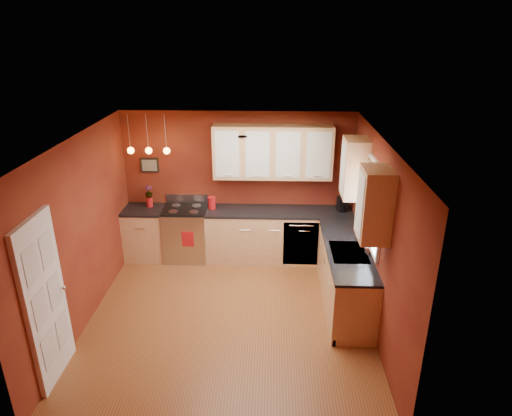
{
  "coord_description": "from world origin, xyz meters",
  "views": [
    {
      "loc": [
        0.58,
        -5.5,
        3.98
      ],
      "look_at": [
        0.35,
        1.0,
        1.31
      ],
      "focal_mm": 32.0,
      "sensor_mm": 36.0,
      "label": 1
    }
  ],
  "objects_px": {
    "gas_range": "(186,233)",
    "sink": "(349,253)",
    "red_canister": "(212,203)",
    "soap_pump": "(366,248)",
    "coffee_maker": "(343,205)"
  },
  "relations": [
    {
      "from": "red_canister",
      "to": "soap_pump",
      "type": "distance_m",
      "value": 2.87
    },
    {
      "from": "sink",
      "to": "red_canister",
      "type": "xyz_separation_m",
      "value": [
        -2.15,
        1.55,
        0.13
      ]
    },
    {
      "from": "red_canister",
      "to": "coffee_maker",
      "type": "xyz_separation_m",
      "value": [
        2.27,
        -0.02,
        0.01
      ]
    },
    {
      "from": "gas_range",
      "to": "soap_pump",
      "type": "xyz_separation_m",
      "value": [
        2.85,
        -1.55,
        0.55
      ]
    },
    {
      "from": "gas_range",
      "to": "sink",
      "type": "bearing_deg",
      "value": -29.78
    },
    {
      "from": "gas_range",
      "to": "red_canister",
      "type": "relative_size",
      "value": 5.16
    },
    {
      "from": "sink",
      "to": "coffee_maker",
      "type": "height_order",
      "value": "sink"
    },
    {
      "from": "coffee_maker",
      "to": "soap_pump",
      "type": "relative_size",
      "value": 1.42
    },
    {
      "from": "sink",
      "to": "soap_pump",
      "type": "height_order",
      "value": "sink"
    },
    {
      "from": "red_canister",
      "to": "sink",
      "type": "bearing_deg",
      "value": -35.72
    },
    {
      "from": "red_canister",
      "to": "soap_pump",
      "type": "height_order",
      "value": "red_canister"
    },
    {
      "from": "red_canister",
      "to": "soap_pump",
      "type": "xyz_separation_m",
      "value": [
        2.38,
        -1.6,
        -0.02
      ]
    },
    {
      "from": "coffee_maker",
      "to": "soap_pump",
      "type": "distance_m",
      "value": 1.58
    },
    {
      "from": "soap_pump",
      "to": "sink",
      "type": "bearing_deg",
      "value": 166.71
    },
    {
      "from": "red_canister",
      "to": "coffee_maker",
      "type": "distance_m",
      "value": 2.27
    }
  ]
}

